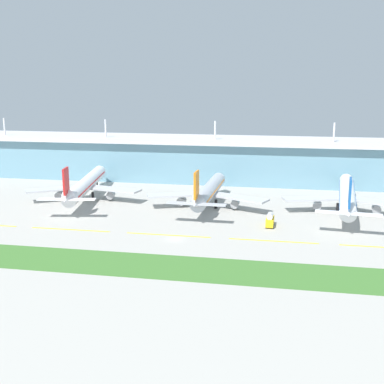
{
  "coord_description": "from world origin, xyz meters",
  "views": [
    {
      "loc": [
        32.74,
        -146.83,
        49.02
      ],
      "look_at": [
        -1.4,
        38.14,
        7.0
      ],
      "focal_mm": 46.3,
      "sensor_mm": 36.0,
      "label": 1
    }
  ],
  "objects_px": {
    "airliner_far": "(347,196)",
    "fuel_truck": "(270,220)",
    "airliner_near": "(86,185)",
    "airliner_middle": "(209,191)"
  },
  "relations": [
    {
      "from": "fuel_truck",
      "to": "airliner_middle",
      "type": "bearing_deg",
      "value": 137.55
    },
    {
      "from": "airliner_middle",
      "to": "airliner_far",
      "type": "relative_size",
      "value": 0.83
    },
    {
      "from": "airliner_middle",
      "to": "fuel_truck",
      "type": "height_order",
      "value": "airliner_middle"
    },
    {
      "from": "fuel_truck",
      "to": "airliner_near",
      "type": "bearing_deg",
      "value": 161.42
    },
    {
      "from": "airliner_near",
      "to": "airliner_far",
      "type": "height_order",
      "value": "same"
    },
    {
      "from": "airliner_middle",
      "to": "airliner_far",
      "type": "xyz_separation_m",
      "value": [
        53.21,
        2.19,
        0.01
      ]
    },
    {
      "from": "airliner_far",
      "to": "fuel_truck",
      "type": "relative_size",
      "value": 9.67
    },
    {
      "from": "airliner_middle",
      "to": "fuel_truck",
      "type": "xyz_separation_m",
      "value": [
        24.92,
        -22.8,
        -4.18
      ]
    },
    {
      "from": "airliner_near",
      "to": "fuel_truck",
      "type": "relative_size",
      "value": 9.59
    },
    {
      "from": "airliner_middle",
      "to": "fuel_truck",
      "type": "relative_size",
      "value": 8.07
    }
  ]
}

